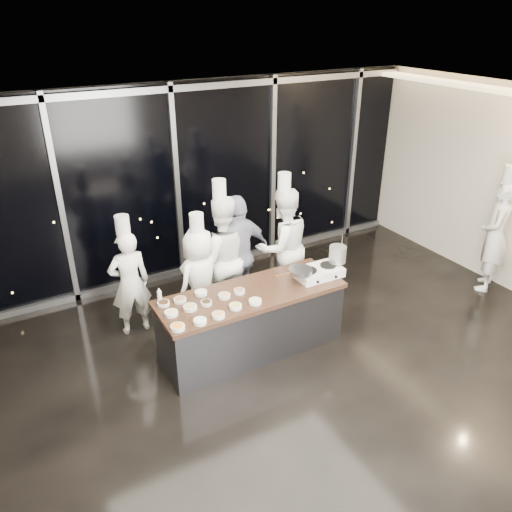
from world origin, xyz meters
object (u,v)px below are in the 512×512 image
(chef_left, at_px, (200,279))
(demo_counter, at_px, (251,321))
(chef_right, at_px, (283,246))
(guest, at_px, (239,256))
(chef_side, at_px, (495,235))
(chef_far_left, at_px, (130,282))
(chef_center, at_px, (221,256))
(stove, at_px, (318,272))
(frying_pan, at_px, (300,271))
(stock_pot, at_px, (338,254))

(chef_left, bearing_deg, demo_counter, 89.91)
(chef_left, bearing_deg, chef_right, 159.67)
(demo_counter, relative_size, guest, 1.33)
(chef_right, distance_m, chef_side, 3.42)
(chef_far_left, height_order, chef_side, chef_side)
(demo_counter, height_order, guest, guest)
(chef_left, height_order, chef_center, chef_center)
(stove, relative_size, chef_left, 0.36)
(frying_pan, height_order, chef_center, chef_center)
(stove, bearing_deg, stock_pot, 2.33)
(stove, xyz_separation_m, chef_far_left, (-2.24, 1.28, -0.17))
(demo_counter, xyz_separation_m, chef_left, (-0.36, 0.85, 0.32))
(frying_pan, distance_m, chef_center, 1.27)
(stove, xyz_separation_m, chef_center, (-0.93, 1.10, -0.02))
(stove, distance_m, chef_right, 0.98)
(chef_far_left, height_order, chef_center, chef_center)
(chef_center, relative_size, guest, 1.14)
(stock_pot, distance_m, chef_left, 1.94)
(stove, relative_size, chef_side, 0.31)
(chef_center, height_order, guest, chef_center)
(frying_pan, relative_size, chef_right, 0.26)
(guest, bearing_deg, stock_pot, 121.41)
(stove, xyz_separation_m, stock_pot, (0.31, 0.01, 0.19))
(guest, distance_m, chef_right, 0.72)
(chef_center, distance_m, chef_right, 0.98)
(chef_left, xyz_separation_m, chef_right, (1.40, 0.06, 0.16))
(demo_counter, height_order, stove, stove)
(demo_counter, bearing_deg, frying_pan, -6.39)
(chef_right, bearing_deg, stove, 87.05)
(demo_counter, bearing_deg, chef_far_left, 135.76)
(demo_counter, relative_size, stove, 3.85)
(stock_pot, bearing_deg, guest, 133.94)
(guest, distance_m, chef_side, 4.11)
(chef_center, bearing_deg, chef_far_left, 3.88)
(chef_side, bearing_deg, guest, -51.85)
(chef_left, xyz_separation_m, guest, (0.68, 0.12, 0.15))
(stock_pot, height_order, chef_right, chef_right)
(guest, bearing_deg, demo_counter, 59.15)
(chef_right, xyz_separation_m, chef_side, (3.16, -1.31, 0.01))
(stove, distance_m, chef_side, 3.22)
(demo_counter, bearing_deg, stock_pot, -2.84)
(stock_pot, height_order, chef_left, chef_left)
(guest, bearing_deg, frying_pan, 97.01)
(demo_counter, bearing_deg, guest, 71.68)
(stock_pot, relative_size, guest, 0.12)
(stove, relative_size, chef_far_left, 0.36)
(chef_side, bearing_deg, chef_right, -54.96)
(demo_counter, height_order, stock_pot, stock_pot)
(demo_counter, xyz_separation_m, stock_pot, (1.31, -0.07, 0.70))
(demo_counter, distance_m, chef_side, 4.25)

